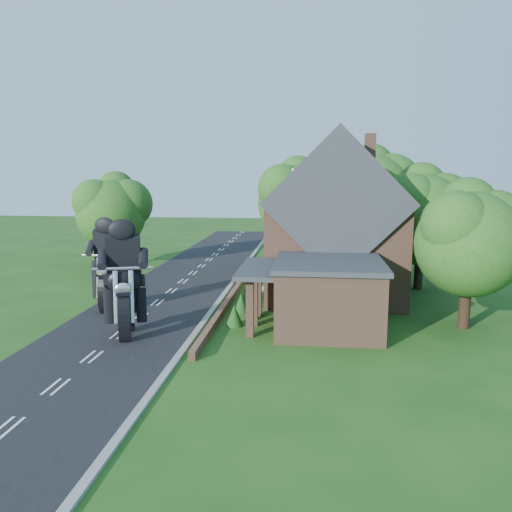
# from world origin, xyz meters

# --- Properties ---
(ground) EXTENTS (120.00, 120.00, 0.00)m
(ground) POSITION_xyz_m (0.00, 0.00, 0.00)
(ground) COLOR #1F4914
(ground) RESTS_ON ground
(road) EXTENTS (7.00, 80.00, 0.02)m
(road) POSITION_xyz_m (0.00, 0.00, 0.01)
(road) COLOR black
(road) RESTS_ON ground
(kerb) EXTENTS (0.30, 80.00, 0.12)m
(kerb) POSITION_xyz_m (3.65, 0.00, 0.06)
(kerb) COLOR gray
(kerb) RESTS_ON ground
(garden_wall) EXTENTS (0.30, 22.00, 0.40)m
(garden_wall) POSITION_xyz_m (4.30, 5.00, 0.20)
(garden_wall) COLOR brown
(garden_wall) RESTS_ON ground
(house) EXTENTS (9.54, 8.64, 10.24)m
(house) POSITION_xyz_m (10.49, 6.00, 4.34)
(house) COLOR brown
(house) RESTS_ON ground
(annex) EXTENTS (7.05, 5.94, 3.44)m
(annex) POSITION_xyz_m (9.87, -0.80, 1.77)
(annex) COLOR brown
(annex) RESTS_ON ground
(tree_annex_side) EXTENTS (5.64, 5.20, 7.48)m
(tree_annex_side) POSITION_xyz_m (17.13, 0.10, 4.69)
(tree_annex_side) COLOR black
(tree_annex_side) RESTS_ON ground
(tree_house_right) EXTENTS (6.51, 6.00, 8.40)m
(tree_house_right) POSITION_xyz_m (16.65, 8.62, 5.19)
(tree_house_right) COLOR black
(tree_house_right) RESTS_ON ground
(tree_behind_house) EXTENTS (7.81, 7.20, 10.08)m
(tree_behind_house) POSITION_xyz_m (14.18, 16.14, 6.23)
(tree_behind_house) COLOR black
(tree_behind_house) RESTS_ON ground
(tree_behind_left) EXTENTS (6.94, 6.40, 9.16)m
(tree_behind_left) POSITION_xyz_m (8.16, 17.13, 5.73)
(tree_behind_left) COLOR black
(tree_behind_left) RESTS_ON ground
(tree_far_road) EXTENTS (6.08, 5.60, 7.84)m
(tree_far_road) POSITION_xyz_m (-6.86, 14.11, 4.84)
(tree_far_road) COLOR black
(tree_far_road) RESTS_ON ground
(shrub_a) EXTENTS (0.90, 0.90, 1.10)m
(shrub_a) POSITION_xyz_m (5.30, -1.00, 0.55)
(shrub_a) COLOR #143C13
(shrub_a) RESTS_ON ground
(shrub_b) EXTENTS (0.90, 0.90, 1.10)m
(shrub_b) POSITION_xyz_m (5.30, 1.50, 0.55)
(shrub_b) COLOR #143C13
(shrub_b) RESTS_ON ground
(shrub_c) EXTENTS (0.90, 0.90, 1.10)m
(shrub_c) POSITION_xyz_m (5.30, 4.00, 0.55)
(shrub_c) COLOR #143C13
(shrub_c) RESTS_ON ground
(shrub_d) EXTENTS (0.90, 0.90, 1.10)m
(shrub_d) POSITION_xyz_m (5.30, 9.00, 0.55)
(shrub_d) COLOR #143C13
(shrub_d) RESTS_ON ground
(shrub_e) EXTENTS (0.90, 0.90, 1.10)m
(shrub_e) POSITION_xyz_m (5.30, 11.50, 0.55)
(shrub_e) COLOR #143C13
(shrub_e) RESTS_ON ground
(shrub_f) EXTENTS (0.90, 0.90, 1.10)m
(shrub_f) POSITION_xyz_m (5.30, 14.00, 0.55)
(shrub_f) COLOR #143C13
(shrub_f) RESTS_ON ground
(motorcycle_lead) EXTENTS (0.93, 1.86, 1.68)m
(motorcycle_lead) POSITION_xyz_m (0.51, -3.31, 0.84)
(motorcycle_lead) COLOR black
(motorcycle_lead) RESTS_ON ground
(motorcycle_follow) EXTENTS (0.44, 1.70, 1.58)m
(motorcycle_follow) POSITION_xyz_m (-2.16, 1.11, 0.79)
(motorcycle_follow) COLOR black
(motorcycle_follow) RESTS_ON ground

